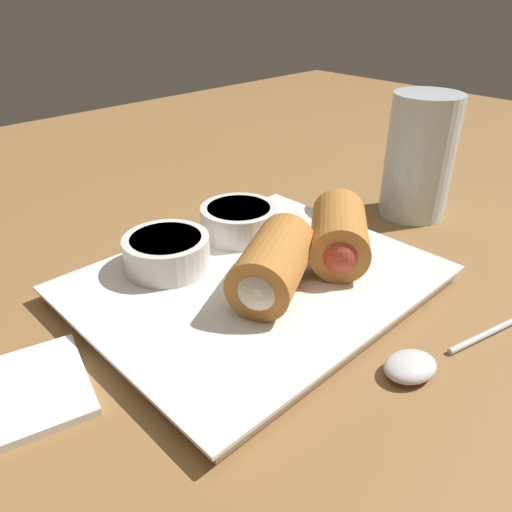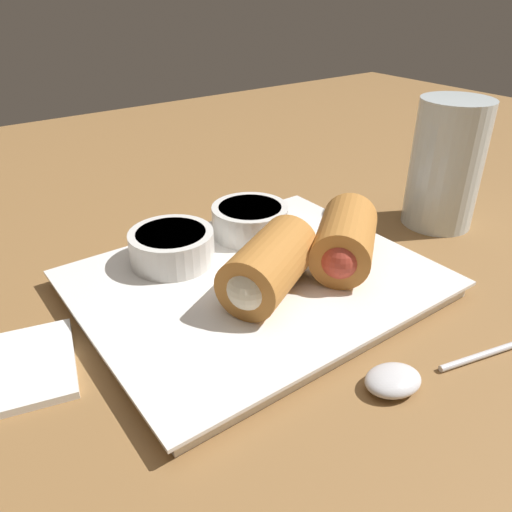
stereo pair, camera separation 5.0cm
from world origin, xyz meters
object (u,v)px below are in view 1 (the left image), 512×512
object	(u,v)px
spoon	(420,362)
napkin	(7,397)
dipping_bowl_far	(167,251)
dipping_bowl_near	(239,220)
drinking_glass	(420,157)
serving_plate	(256,284)

from	to	relation	value
spoon	napkin	distance (cm)	28.14
dipping_bowl_far	spoon	size ratio (longest dim) A/B	0.50
napkin	spoon	bearing A→B (deg)	-37.74
dipping_bowl_near	drinking_glass	xyz separation A→B (cm)	(20.17, -7.70, 3.72)
dipping_bowl_near	dipping_bowl_far	size ratio (longest dim) A/B	1.00
serving_plate	drinking_glass	bearing A→B (deg)	-1.55
dipping_bowl_far	spoon	distance (cm)	22.89
serving_plate	dipping_bowl_near	xyz separation A→B (cm)	(4.40, 7.04, 2.36)
spoon	dipping_bowl_far	bearing A→B (deg)	105.12
dipping_bowl_far	napkin	distance (cm)	17.22
dipping_bowl_far	dipping_bowl_near	bearing A→B (deg)	2.45
serving_plate	spoon	bearing A→B (deg)	-84.88
napkin	drinking_glass	size ratio (longest dim) A/B	0.87
serving_plate	spoon	xyz separation A→B (cm)	(1.37, -15.31, -0.11)
serving_plate	dipping_bowl_near	size ratio (longest dim) A/B	3.86
serving_plate	napkin	distance (cm)	20.97
dipping_bowl_far	napkin	world-z (taller)	dipping_bowl_far
serving_plate	dipping_bowl_far	world-z (taller)	dipping_bowl_far
serving_plate	napkin	bearing A→B (deg)	174.78
dipping_bowl_far	spoon	bearing A→B (deg)	-74.88
serving_plate	dipping_bowl_far	bearing A→B (deg)	124.46
drinking_glass	dipping_bowl_far	bearing A→B (deg)	165.90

